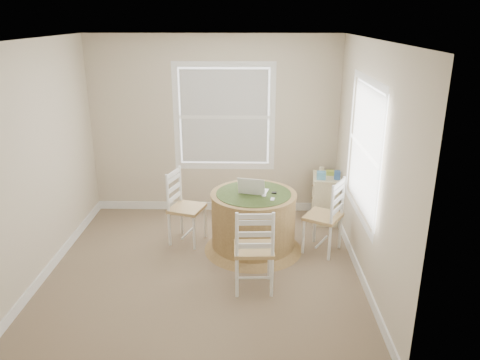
{
  "coord_description": "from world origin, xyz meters",
  "views": [
    {
      "loc": [
        0.54,
        -4.84,
        2.83
      ],
      "look_at": [
        0.41,
        0.45,
        0.96
      ],
      "focal_mm": 35.0,
      "sensor_mm": 36.0,
      "label": 1
    }
  ],
  "objects_px": {
    "round_table": "(253,219)",
    "chair_near": "(254,249)",
    "corner_chest": "(325,198)",
    "laptop": "(253,190)",
    "chair_right": "(323,216)",
    "chair_left": "(187,208)"
  },
  "relations": [
    {
      "from": "chair_left",
      "to": "chair_right",
      "type": "height_order",
      "value": "same"
    },
    {
      "from": "chair_left",
      "to": "corner_chest",
      "type": "xyz_separation_m",
      "value": [
        1.9,
        0.72,
        -0.13
      ]
    },
    {
      "from": "chair_left",
      "to": "chair_right",
      "type": "xyz_separation_m",
      "value": [
        1.72,
        -0.22,
        0.0
      ]
    },
    {
      "from": "chair_near",
      "to": "laptop",
      "type": "bearing_deg",
      "value": -92.01
    },
    {
      "from": "chair_left",
      "to": "laptop",
      "type": "distance_m",
      "value": 0.93
    },
    {
      "from": "round_table",
      "to": "chair_near",
      "type": "xyz_separation_m",
      "value": [
        0.0,
        -0.9,
        0.06
      ]
    },
    {
      "from": "round_table",
      "to": "chair_right",
      "type": "distance_m",
      "value": 0.87
    },
    {
      "from": "round_table",
      "to": "laptop",
      "type": "relative_size",
      "value": 3.18
    },
    {
      "from": "chair_right",
      "to": "round_table",
      "type": "bearing_deg",
      "value": -61.6
    },
    {
      "from": "round_table",
      "to": "corner_chest",
      "type": "distance_m",
      "value": 1.39
    },
    {
      "from": "round_table",
      "to": "chair_near",
      "type": "relative_size",
      "value": 1.31
    },
    {
      "from": "round_table",
      "to": "corner_chest",
      "type": "xyz_separation_m",
      "value": [
        1.04,
        0.92,
        -0.07
      ]
    },
    {
      "from": "corner_chest",
      "to": "laptop",
      "type": "bearing_deg",
      "value": -134.05
    },
    {
      "from": "chair_left",
      "to": "laptop",
      "type": "height_order",
      "value": "laptop"
    },
    {
      "from": "round_table",
      "to": "chair_right",
      "type": "xyz_separation_m",
      "value": [
        0.86,
        -0.02,
        0.06
      ]
    },
    {
      "from": "laptop",
      "to": "corner_chest",
      "type": "xyz_separation_m",
      "value": [
        1.05,
        0.89,
        -0.45
      ]
    },
    {
      "from": "chair_left",
      "to": "chair_near",
      "type": "bearing_deg",
      "value": -124.81
    },
    {
      "from": "chair_left",
      "to": "laptop",
      "type": "xyz_separation_m",
      "value": [
        0.85,
        -0.17,
        0.32
      ]
    },
    {
      "from": "chair_near",
      "to": "round_table",
      "type": "bearing_deg",
      "value": -92.33
    },
    {
      "from": "chair_left",
      "to": "laptop",
      "type": "bearing_deg",
      "value": -84.06
    },
    {
      "from": "chair_left",
      "to": "chair_right",
      "type": "bearing_deg",
      "value": -80.2
    },
    {
      "from": "laptop",
      "to": "round_table",
      "type": "bearing_deg",
      "value": 114.45
    }
  ]
}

